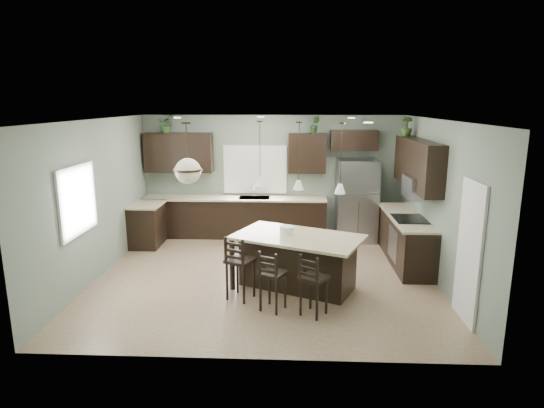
{
  "coord_description": "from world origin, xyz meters",
  "views": [
    {
      "loc": [
        0.47,
        -7.76,
        3.09
      ],
      "look_at": [
        0.1,
        0.4,
        1.25
      ],
      "focal_mm": 30.0,
      "sensor_mm": 36.0,
      "label": 1
    }
  ],
  "objects": [
    {
      "name": "ground",
      "position": [
        0.0,
        0.0,
        0.0
      ],
      "size": [
        6.0,
        6.0,
        0.0
      ],
      "primitive_type": "plane",
      "color": "#9E8466",
      "rests_on": "ground"
    },
    {
      "name": "pantry_door",
      "position": [
        2.98,
        -1.55,
        1.02
      ],
      "size": [
        0.04,
        0.82,
        2.04
      ],
      "primitive_type": "cube",
      "color": "white",
      "rests_on": "ground"
    },
    {
      "name": "window_back",
      "position": [
        -0.4,
        2.73,
        1.55
      ],
      "size": [
        1.35,
        0.02,
        1.0
      ],
      "primitive_type": "cube",
      "color": "white",
      "rests_on": "room_shell"
    },
    {
      "name": "window_left",
      "position": [
        -2.98,
        -0.8,
        1.55
      ],
      "size": [
        0.02,
        1.1,
        1.0
      ],
      "primitive_type": "cube",
      "color": "white",
      "rests_on": "room_shell"
    },
    {
      "name": "left_return_cabs",
      "position": [
        -2.7,
        1.7,
        0.45
      ],
      "size": [
        0.6,
        0.9,
        0.9
      ],
      "primitive_type": "cube",
      "color": "black",
      "rests_on": "ground"
    },
    {
      "name": "left_return_countertop",
      "position": [
        -2.68,
        1.7,
        0.92
      ],
      "size": [
        0.66,
        0.96,
        0.04
      ],
      "primitive_type": "cube",
      "color": "beige",
      "rests_on": "left_return_cabs"
    },
    {
      "name": "back_lower_cabs",
      "position": [
        -0.85,
        2.45,
        0.45
      ],
      "size": [
        4.2,
        0.6,
        0.9
      ],
      "primitive_type": "cube",
      "color": "black",
      "rests_on": "ground"
    },
    {
      "name": "back_countertop",
      "position": [
        -0.85,
        2.43,
        0.92
      ],
      "size": [
        4.2,
        0.66,
        0.04
      ],
      "primitive_type": "cube",
      "color": "beige",
      "rests_on": "back_lower_cabs"
    },
    {
      "name": "sink_inset",
      "position": [
        -0.4,
        2.43,
        0.94
      ],
      "size": [
        0.7,
        0.45,
        0.01
      ],
      "primitive_type": "cube",
      "color": "gray",
      "rests_on": "back_countertop"
    },
    {
      "name": "faucet",
      "position": [
        -0.4,
        2.4,
        1.08
      ],
      "size": [
        0.02,
        0.02,
        0.28
      ],
      "primitive_type": "cylinder",
      "color": "silver",
      "rests_on": "back_countertop"
    },
    {
      "name": "back_upper_left",
      "position": [
        -2.15,
        2.58,
        1.95
      ],
      "size": [
        1.55,
        0.34,
        0.9
      ],
      "primitive_type": "cube",
      "color": "black",
      "rests_on": "room_shell"
    },
    {
      "name": "back_upper_right",
      "position": [
        0.8,
        2.58,
        1.95
      ],
      "size": [
        0.85,
        0.34,
        0.9
      ],
      "primitive_type": "cube",
      "color": "black",
      "rests_on": "room_shell"
    },
    {
      "name": "fridge_header",
      "position": [
        1.85,
        2.58,
        2.25
      ],
      "size": [
        1.05,
        0.34,
        0.45
      ],
      "primitive_type": "cube",
      "color": "black",
      "rests_on": "room_shell"
    },
    {
      "name": "right_lower_cabs",
      "position": [
        2.7,
        0.87,
        0.45
      ],
      "size": [
        0.6,
        2.35,
        0.9
      ],
      "primitive_type": "cube",
      "color": "black",
      "rests_on": "ground"
    },
    {
      "name": "right_countertop",
      "position": [
        2.68,
        0.87,
        0.92
      ],
      "size": [
        0.66,
        2.35,
        0.04
      ],
      "primitive_type": "cube",
      "color": "beige",
      "rests_on": "right_lower_cabs"
    },
    {
      "name": "cooktop",
      "position": [
        2.68,
        0.6,
        0.94
      ],
      "size": [
        0.58,
        0.75,
        0.02
      ],
      "primitive_type": "cube",
      "color": "black",
      "rests_on": "right_countertop"
    },
    {
      "name": "wall_oven_front",
      "position": [
        2.4,
        0.6,
        0.45
      ],
      "size": [
        0.01,
        0.72,
        0.6
      ],
      "primitive_type": "cube",
      "color": "gray",
      "rests_on": "right_lower_cabs"
    },
    {
      "name": "right_upper_cabs",
      "position": [
        2.83,
        0.87,
        1.95
      ],
      "size": [
        0.34,
        2.35,
        0.9
      ],
      "primitive_type": "cube",
      "color": "black",
      "rests_on": "room_shell"
    },
    {
      "name": "microwave",
      "position": [
        2.78,
        0.6,
        1.55
      ],
      "size": [
        0.4,
        0.75,
        0.4
      ],
      "primitive_type": "cube",
      "color": "gray",
      "rests_on": "right_upper_cabs"
    },
    {
      "name": "refrigerator",
      "position": [
        1.92,
        2.31,
        0.93
      ],
      "size": [
        0.9,
        0.74,
        1.85
      ],
      "primitive_type": "cube",
      "color": "gray",
      "rests_on": "ground"
    },
    {
      "name": "kitchen_island",
      "position": [
        0.57,
        -0.54,
        0.46
      ],
      "size": [
        2.37,
        1.91,
        0.92
      ],
      "primitive_type": "cube",
      "rotation": [
        0.0,
        0.0,
        -0.42
      ],
      "color": "black",
      "rests_on": "ground"
    },
    {
      "name": "serving_dish",
      "position": [
        0.39,
        -0.46,
        0.99
      ],
      "size": [
        0.24,
        0.24,
        0.14
      ],
      "primitive_type": "cylinder",
      "color": "white",
      "rests_on": "kitchen_island"
    },
    {
      "name": "bar_stool_left",
      "position": [
        -0.34,
        -0.99,
        0.53
      ],
      "size": [
        0.52,
        0.52,
        1.06
      ],
      "primitive_type": "cube",
      "rotation": [
        0.0,
        0.0,
        -0.44
      ],
      "color": "black",
      "rests_on": "ground"
    },
    {
      "name": "bar_stool_center",
      "position": [
        0.19,
        -1.38,
        0.48
      ],
      "size": [
        0.48,
        0.48,
        0.96
      ],
      "primitive_type": "cube",
      "rotation": [
        0.0,
        0.0,
        -0.47
      ],
      "color": "black",
      "rests_on": "ground"
    },
    {
      "name": "bar_stool_right",
      "position": [
        0.8,
        -1.52,
        0.48
      ],
      "size": [
        0.49,
        0.49,
        0.96
      ],
      "primitive_type": "cube",
      "rotation": [
        0.0,
        0.0,
        -0.59
      ],
      "color": "black",
      "rests_on": "ground"
    },
    {
      "name": "pendant_left",
      "position": [
        -0.07,
        -0.26,
        2.25
      ],
      "size": [
        0.17,
        0.17,
        1.1
      ],
      "primitive_type": null,
      "color": "white",
      "rests_on": "room_shell"
    },
    {
      "name": "pendant_center",
      "position": [
        0.57,
        -0.54,
        2.25
      ],
      "size": [
        0.17,
        0.17,
        1.1
      ],
      "primitive_type": null,
      "color": "white",
      "rests_on": "room_shell"
    },
    {
      "name": "pendant_right",
      "position": [
        1.21,
        -0.82,
        2.25
      ],
      "size": [
        0.17,
        0.17,
        1.1
      ],
      "primitive_type": null,
      "color": "white",
      "rests_on": "room_shell"
    },
    {
      "name": "chandelier",
      "position": [
        -1.14,
        -0.9,
        2.32
      ],
      "size": [
        0.44,
        0.44,
        0.95
      ],
      "primitive_type": null,
      "color": "#F2E1C6",
      "rests_on": "room_shell"
    },
    {
      "name": "plant_back_left",
      "position": [
        -2.39,
        2.55,
        2.61
      ],
      "size": [
        0.4,
        0.36,
        0.42
      ],
      "primitive_type": "imported",
      "rotation": [
        0.0,
        0.0,
        0.1
      ],
      "color": "#2E5826",
      "rests_on": "back_upper_left"
    },
    {
      "name": "plant_back_right",
      "position": [
        0.96,
        2.55,
        2.59
      ],
      "size": [
        0.21,
        0.17,
        0.39
      ],
      "primitive_type": "imported",
      "rotation": [
        0.0,
        0.0,
        0.01
      ],
      "color": "#294B20",
      "rests_on": "back_upper_right"
    },
    {
      "name": "plant_right_wall",
      "position": [
        2.8,
        1.75,
        2.6
      ],
      "size": [
        0.25,
        0.25,
        0.4
      ],
      "primitive_type": "imported",
      "rotation": [
        0.0,
        0.0,
        -0.15
      ],
      "color": "#325023",
      "rests_on": "right_upper_cabs"
    },
    {
      "name": "room_shell",
      "position": [
        0.0,
        0.0,
        1.7
      ],
      "size": [
        6.0,
        6.0,
        6.0
      ],
      "color": "slate",
      "rests_on": "ground"
    }
  ]
}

